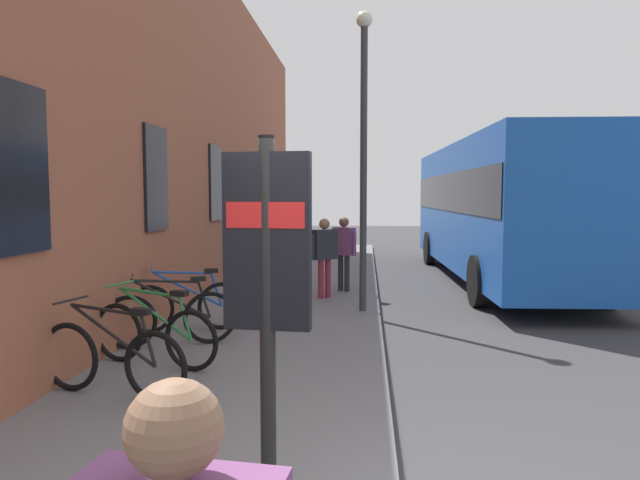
# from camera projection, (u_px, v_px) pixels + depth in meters

# --- Properties ---
(ground) EXTENTS (60.00, 60.00, 0.00)m
(ground) POSITION_uv_depth(u_px,v_px,m) (444.00, 330.00, 9.16)
(ground) COLOR #38383A
(sidewalk_pavement) EXTENTS (24.00, 3.50, 0.12)m
(sidewalk_pavement) POSITION_uv_depth(u_px,v_px,m) (290.00, 300.00, 11.36)
(sidewalk_pavement) COLOR slate
(sidewalk_pavement) RESTS_ON ground
(station_facade) EXTENTS (22.00, 0.65, 7.16)m
(station_facade) POSITION_uv_depth(u_px,v_px,m) (200.00, 127.00, 12.23)
(station_facade) COLOR #9E563D
(station_facade) RESTS_ON ground
(bicycle_by_door) EXTENTS (0.61, 1.73, 0.97)m
(bicycle_by_door) POSITION_uv_depth(u_px,v_px,m) (112.00, 359.00, 5.77)
(bicycle_by_door) COLOR black
(bicycle_by_door) RESTS_ON sidewalk_pavement
(bicycle_end_of_row) EXTENTS (0.66, 1.71, 0.97)m
(bicycle_end_of_row) POSITION_uv_depth(u_px,v_px,m) (154.00, 334.00, 6.79)
(bicycle_end_of_row) COLOR black
(bicycle_end_of_row) RESTS_ON sidewalk_pavement
(bicycle_mid_rack) EXTENTS (0.72, 1.68, 0.97)m
(bicycle_mid_rack) POSITION_uv_depth(u_px,v_px,m) (171.00, 318.00, 7.70)
(bicycle_mid_rack) COLOR black
(bicycle_mid_rack) RESTS_ON sidewalk_pavement
(bicycle_beside_lamp) EXTENTS (0.71, 1.69, 0.97)m
(bicycle_beside_lamp) POSITION_uv_depth(u_px,v_px,m) (187.00, 306.00, 8.53)
(bicycle_beside_lamp) COLOR black
(bicycle_beside_lamp) RESTS_ON sidewalk_pavement
(transit_info_sign) EXTENTS (0.14, 0.56, 2.40)m
(transit_info_sign) POSITION_uv_depth(u_px,v_px,m) (267.00, 266.00, 3.56)
(transit_info_sign) COLOR black
(transit_info_sign) RESTS_ON sidewalk_pavement
(city_bus) EXTENTS (10.57, 2.88, 3.35)m
(city_bus) POSITION_uv_depth(u_px,v_px,m) (498.00, 204.00, 14.17)
(city_bus) COLOR #1951B2
(city_bus) RESTS_ON ground
(pedestrian_near_bus) EXTENTS (0.42, 0.53, 1.56)m
(pedestrian_near_bus) POSITION_uv_depth(u_px,v_px,m) (344.00, 246.00, 12.04)
(pedestrian_near_bus) COLOR #26262D
(pedestrian_near_bus) RESTS_ON sidewalk_pavement
(pedestrian_by_facade) EXTENTS (0.45, 0.60, 1.75)m
(pedestrian_by_facade) POSITION_uv_depth(u_px,v_px,m) (248.00, 256.00, 9.07)
(pedestrian_by_facade) COLOR brown
(pedestrian_by_facade) RESTS_ON sidewalk_pavement
(pedestrian_crossing_street) EXTENTS (0.44, 0.51, 1.56)m
(pedestrian_crossing_street) POSITION_uv_depth(u_px,v_px,m) (324.00, 250.00, 11.24)
(pedestrian_crossing_street) COLOR maroon
(pedestrian_crossing_street) RESTS_ON sidewalk_pavement
(street_lamp) EXTENTS (0.28, 0.28, 5.12)m
(street_lamp) POSITION_uv_depth(u_px,v_px,m) (364.00, 136.00, 9.84)
(street_lamp) COLOR #333338
(street_lamp) RESTS_ON sidewalk_pavement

